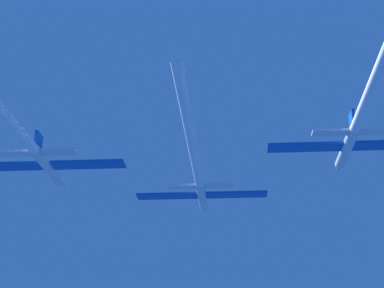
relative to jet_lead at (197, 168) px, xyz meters
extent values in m
cylinder|color=silver|center=(0.00, 10.57, -0.03)|extent=(1.12, 10.20, 1.12)
cone|color=silver|center=(0.00, 16.79, -0.03)|extent=(1.10, 2.24, 1.10)
ellipsoid|color=black|center=(0.00, 12.82, 0.45)|extent=(0.79, 2.04, 0.56)
cube|color=#0F51B2|center=(-4.44, 10.06, -0.03)|extent=(7.75, 2.24, 0.24)
cube|color=#0F51B2|center=(4.44, 10.06, -0.03)|extent=(7.75, 2.24, 0.24)
cube|color=#0F51B2|center=(0.00, 6.49, 1.35)|extent=(0.29, 1.84, 1.63)
cube|color=silver|center=(-2.30, 6.29, -0.03)|extent=(3.49, 1.35, 0.24)
cube|color=silver|center=(2.30, 6.29, -0.03)|extent=(3.49, 1.35, 0.24)
cylinder|color=white|center=(0.00, -9.67, -0.03)|extent=(1.01, 30.29, 1.01)
cylinder|color=silver|center=(-15.58, -4.97, -1.24)|extent=(1.12, 10.20, 1.12)
cone|color=silver|center=(-15.58, 1.25, -1.24)|extent=(1.10, 2.24, 1.10)
ellipsoid|color=black|center=(-15.58, -2.73, -0.76)|extent=(0.79, 2.04, 0.56)
cube|color=#0F51B2|center=(-20.01, -5.48, -1.24)|extent=(7.75, 2.24, 0.24)
cube|color=#0F51B2|center=(-11.14, -5.48, -1.24)|extent=(7.75, 2.24, 0.24)
cube|color=#0F51B2|center=(-15.58, -9.05, 0.14)|extent=(0.29, 1.84, 1.63)
cube|color=silver|center=(-17.88, -9.26, -1.24)|extent=(3.49, 1.35, 0.24)
cube|color=silver|center=(-13.27, -9.26, -1.24)|extent=(3.49, 1.35, 0.24)
cylinder|color=silver|center=(16.05, -4.96, 0.10)|extent=(1.12, 10.20, 1.12)
cone|color=silver|center=(16.05, 1.26, 0.10)|extent=(1.10, 2.24, 1.10)
ellipsoid|color=black|center=(16.05, -2.72, 0.57)|extent=(0.79, 2.04, 0.56)
cube|color=#0F51B2|center=(11.61, -5.47, 0.10)|extent=(7.75, 2.24, 0.24)
cube|color=#0F51B2|center=(16.05, -9.04, 1.47)|extent=(0.29, 1.84, 1.63)
cube|color=silver|center=(13.74, -9.25, 0.10)|extent=(3.49, 1.35, 0.24)
cube|color=silver|center=(18.35, -9.25, 0.10)|extent=(3.49, 1.35, 0.24)
camera|label=1|loc=(4.27, -67.81, -24.48)|focal=59.70mm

